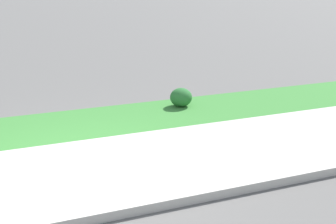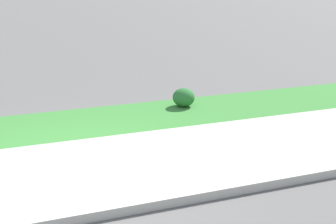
{
  "view_description": "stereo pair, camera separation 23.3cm",
  "coord_description": "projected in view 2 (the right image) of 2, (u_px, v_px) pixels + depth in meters",
  "views": [
    {
      "loc": [
        -1.14,
        -5.95,
        2.66
      ],
      "look_at": [
        1.78,
        1.02,
        0.4
      ],
      "focal_mm": 50.0,
      "sensor_mm": 36.0,
      "label": 1
    },
    {
      "loc": [
        -0.93,
        -6.04,
        2.66
      ],
      "look_at": [
        1.78,
        1.02,
        0.4
      ],
      "focal_mm": 50.0,
      "sensor_mm": 36.0,
      "label": 2
    }
  ],
  "objects": [
    {
      "name": "ground_plane",
      "position": [
        75.0,
        172.0,
        6.48
      ],
      "size": [
        120.0,
        120.0,
        0.0
      ],
      "primitive_type": "plane",
      "color": "#5B5956"
    },
    {
      "name": "street_curb",
      "position": [
        96.0,
        213.0,
        5.26
      ],
      "size": [
        18.0,
        0.16,
        0.12
      ],
      "primitive_type": "cube",
      "color": "#BCB7AD",
      "rests_on": "ground"
    },
    {
      "name": "sidewalk_pavement",
      "position": [
        75.0,
        172.0,
        6.48
      ],
      "size": [
        18.0,
        2.54,
        0.01
      ],
      "primitive_type": "cube",
      "color": "#BCB7AD",
      "rests_on": "ground"
    },
    {
      "name": "grass_verge",
      "position": [
        53.0,
        126.0,
        8.45
      ],
      "size": [
        18.0,
        1.85,
        0.01
      ],
      "primitive_type": "cube",
      "color": "#387A33",
      "rests_on": "ground"
    },
    {
      "name": "shrub_bush_near_lamp",
      "position": [
        184.0,
        97.0,
        9.62
      ],
      "size": [
        0.46,
        0.46,
        0.39
      ],
      "color": "#28662D",
      "rests_on": "ground"
    }
  ]
}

